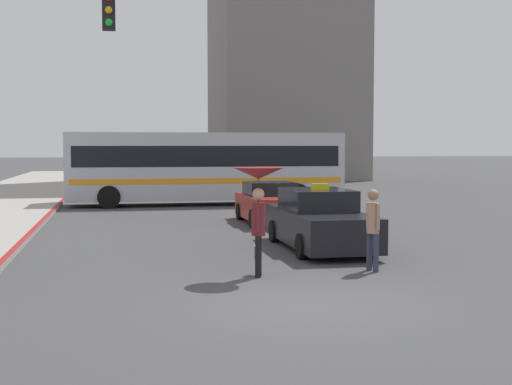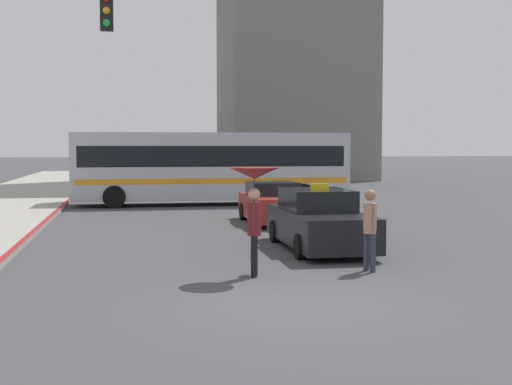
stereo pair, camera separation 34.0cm
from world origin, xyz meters
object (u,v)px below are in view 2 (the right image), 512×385
Objects in this scene: pedestrian_with_umbrella at (254,189)px; city_bus at (211,165)px; sedan_red at (274,204)px; taxi at (319,222)px; traffic_light at (23,69)px; pedestrian_man at (370,224)px.

city_bus is at bearing 11.35° from pedestrian_with_umbrella.
pedestrian_with_umbrella reaches higher than sedan_red.
sedan_red is 8.14m from city_bus.
taxi is at bearing -18.12° from pedestrian_with_umbrella.
city_bus is (-1.17, 14.10, 1.07)m from taxi.
city_bus reaches higher than sedan_red.
sedan_red is at bearing 47.67° from traffic_light.
pedestrian_man is at bearing -71.63° from pedestrian_with_umbrella.
taxi is at bearing 165.14° from pedestrian_man.
traffic_light is (-7.00, -7.69, 3.61)m from sedan_red.
pedestrian_man is (0.20, -3.35, 0.30)m from taxi.
pedestrian_man is at bearing 93.38° from taxi.
taxi is at bearing -175.21° from city_bus.
pedestrian_man is 8.06m from traffic_light.
traffic_light reaches higher than pedestrian_with_umbrella.
taxi is 4.31m from pedestrian_with_umbrella.
sedan_red is 11.01m from traffic_light.
pedestrian_man is (1.37, -17.45, -0.77)m from city_bus.
pedestrian_man reaches higher than sedan_red.
pedestrian_with_umbrella is at bearing -104.81° from pedestrian_man.
pedestrian_with_umbrella is 5.64m from traffic_light.
pedestrian_man is (0.14, -9.48, 0.35)m from sedan_red.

